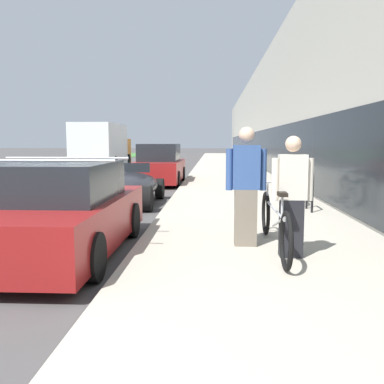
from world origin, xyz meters
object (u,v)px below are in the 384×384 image
Objects in this scene: tandem_bicycle at (274,223)px; person_bystander at (246,187)px; person_rider at (292,197)px; parked_sedan_curbside at (58,213)px; vintage_roadster_curbside at (126,187)px; parked_sedan_far at (160,166)px; moving_truck at (102,146)px; bike_rack_hoop at (310,188)px; cruiser_bike_nearest at (297,188)px.

person_bystander reaches higher than tandem_bicycle.
tandem_bicycle is 0.58m from person_rider.
person_rider is 3.35m from parked_sedan_curbside.
parked_sedan_curbside is 0.99× the size of vintage_roadster_curbside.
person_rider is 6.43m from vintage_roadster_curbside.
person_rider is (0.17, -0.35, 0.43)m from tandem_bicycle.
moving_truck is (-4.74, 9.37, 0.68)m from parked_sedan_far.
bike_rack_hoop is at bearing -61.46° from moving_truck.
parked_sedan_far is (-3.19, 11.20, -0.22)m from person_rider.
cruiser_bike_nearest is at bearing 70.56° from person_bystander.
moving_truck is at bearing 106.82° from vintage_roadster_curbside.
person_rider is at bearing -101.63° from cruiser_bike_nearest.
bike_rack_hoop is 18.94m from moving_truck.
vintage_roadster_curbside is at bearing 178.06° from cruiser_bike_nearest.
vintage_roadster_curbside reaches higher than bike_rack_hoop.
moving_truck is (-7.36, 19.96, 0.39)m from person_bystander.
person_rider is 0.24× the size of moving_truck.
cruiser_bike_nearest reaches higher than bike_rack_hoop.
moving_truck is (-9.02, 15.26, 0.92)m from cruiser_bike_nearest.
person_bystander is 5.63m from vintage_roadster_curbside.
moving_truck is at bearing 116.81° from parked_sedan_far.
parked_sedan_curbside is at bearing -131.65° from cruiser_bike_nearest.
cruiser_bike_nearest is at bearing -59.41° from moving_truck.
parked_sedan_curbside is at bearing 173.80° from person_rider.
parked_sedan_curbside is (-2.75, -0.25, -0.37)m from person_bystander.
tandem_bicycle is 11.26m from parked_sedan_far.
bike_rack_hoop is at bearing 63.24° from person_bystander.
bike_rack_hoop is (1.29, 3.60, 0.12)m from tandem_bicycle.
person_bystander reaches higher than parked_sedan_far.
vintage_roadster_curbside is at bearing 121.53° from person_rider.
vintage_roadster_curbside is at bearing 119.88° from person_bystander.
bike_rack_hoop is 0.12× the size of moving_truck.
person_rider is at bearing -58.47° from vintage_roadster_curbside.
tandem_bicycle is at bearing -104.31° from cruiser_bike_nearest.
moving_truck is (-9.04, 16.62, 0.76)m from bike_rack_hoop.
tandem_bicycle is at bearing 115.97° from person_rider.
person_bystander is 10.91m from parked_sedan_far.
moving_truck is (-4.57, 15.10, 0.92)m from vintage_roadster_curbside.
parked_sedan_curbside is 20.75m from moving_truck.
cruiser_bike_nearest is at bearing 75.69° from tandem_bicycle.
person_rider is at bearing -6.20° from parked_sedan_curbside.
cruiser_bike_nearest is 7.28m from parked_sedan_far.
person_rider is 0.36× the size of parked_sedan_far.
parked_sedan_curbside is at bearing -174.71° from person_bystander.
parked_sedan_far reaches higher than cruiser_bike_nearest.
bike_rack_hoop is at bearing -89.04° from cruiser_bike_nearest.
parked_sedan_far is (-2.62, 10.59, -0.29)m from person_bystander.
bike_rack_hoop is at bearing -59.30° from parked_sedan_far.
person_bystander is 5.02m from cruiser_bike_nearest.
vintage_roadster_curbside is at bearing 121.89° from tandem_bicycle.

